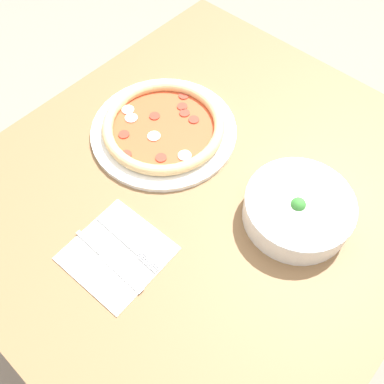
% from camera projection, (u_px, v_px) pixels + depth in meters
% --- Properties ---
extents(ground_plane, '(8.00, 8.00, 0.00)m').
position_uv_depth(ground_plane, '(202.00, 295.00, 1.58)').
color(ground_plane, gray).
extents(dining_table, '(1.05, 0.96, 0.73)m').
position_uv_depth(dining_table, '(207.00, 208.00, 1.06)').
color(dining_table, olive).
rests_on(dining_table, ground_plane).
extents(pizza, '(0.36, 0.36, 0.04)m').
position_uv_depth(pizza, '(164.00, 128.00, 1.04)').
color(pizza, white).
rests_on(pizza, dining_table).
extents(bowl, '(0.23, 0.23, 0.08)m').
position_uv_depth(bowl, '(298.00, 208.00, 0.89)').
color(bowl, white).
rests_on(bowl, dining_table).
extents(napkin, '(0.19, 0.19, 0.00)m').
position_uv_depth(napkin, '(117.00, 253.00, 0.87)').
color(napkin, white).
rests_on(napkin, dining_table).
extents(fork, '(0.01, 0.18, 0.00)m').
position_uv_depth(fork, '(126.00, 243.00, 0.88)').
color(fork, silver).
rests_on(fork, napkin).
extents(knife, '(0.01, 0.19, 0.01)m').
position_uv_depth(knife, '(106.00, 258.00, 0.86)').
color(knife, silver).
rests_on(knife, napkin).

